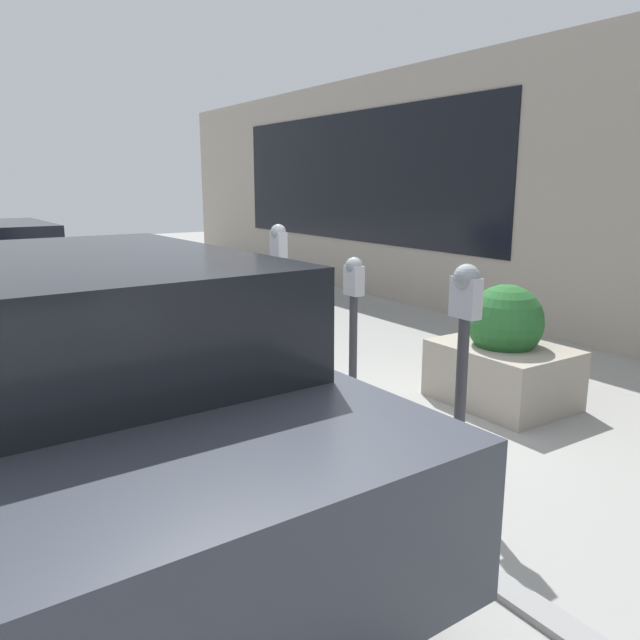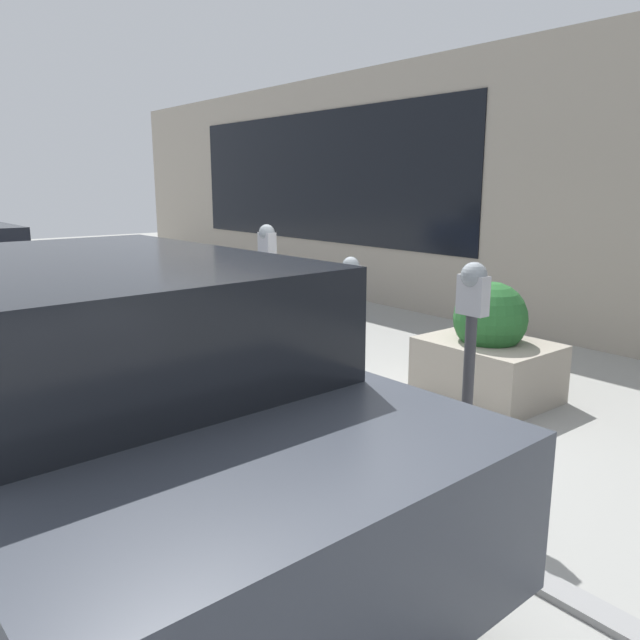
{
  "view_description": "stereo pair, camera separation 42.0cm",
  "coord_description": "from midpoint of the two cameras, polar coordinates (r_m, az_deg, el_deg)",
  "views": [
    {
      "loc": [
        -3.72,
        2.31,
        1.97
      ],
      "look_at": [
        0.0,
        -0.13,
        0.98
      ],
      "focal_mm": 35.0,
      "sensor_mm": 36.0,
      "label": 1
    },
    {
      "loc": [
        -3.48,
        2.65,
        1.97
      ],
      "look_at": [
        0.0,
        -0.13,
        0.98
      ],
      "focal_mm": 35.0,
      "sensor_mm": 36.0,
      "label": 2
    }
  ],
  "objects": [
    {
      "name": "parking_meter_nearest",
      "position": [
        3.98,
        10.73,
        -1.23
      ],
      "size": [
        0.19,
        0.17,
        1.49
      ],
      "color": "#38383D",
      "rests_on": "ground_plane"
    },
    {
      "name": "planter_box",
      "position": [
        5.88,
        13.17,
        -2.84
      ],
      "size": [
        1.14,
        0.89,
        1.09
      ],
      "color": "#A39989",
      "rests_on": "ground_plane"
    },
    {
      "name": "ground_plane",
      "position": [
        4.79,
        -3.81,
        -11.71
      ],
      "size": [
        40.0,
        40.0,
        0.0
      ],
      "primitive_type": "plane",
      "color": "#999993"
    },
    {
      "name": "parking_meter_second",
      "position": [
        4.81,
        0.29,
        0.39
      ],
      "size": [
        0.16,
        0.13,
        1.41
      ],
      "color": "#38383D",
      "rests_on": "ground_plane"
    },
    {
      "name": "parked_car_middle",
      "position": [
        3.83,
        -23.27,
        -5.84
      ],
      "size": [
        4.7,
        2.09,
        1.58
      ],
      "rotation": [
        0.0,
        0.0,
        0.04
      ],
      "color": "#383D47",
      "rests_on": "ground_plane"
    },
    {
      "name": "building_facade",
      "position": [
        7.83,
        24.39,
        10.72
      ],
      "size": [
        24.5,
        0.17,
        3.72
      ],
      "color": "#9E9384",
      "rests_on": "ground_plane"
    },
    {
      "name": "curb_strip",
      "position": [
        4.75,
        -4.62,
        -11.73
      ],
      "size": [
        24.5,
        0.16,
        0.04
      ],
      "color": "gray",
      "rests_on": "ground_plane"
    },
    {
      "name": "parking_meter_middle",
      "position": [
        5.59,
        -6.95,
        2.97
      ],
      "size": [
        0.16,
        0.14,
        1.6
      ],
      "color": "#38383D",
      "rests_on": "ground_plane"
    }
  ]
}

